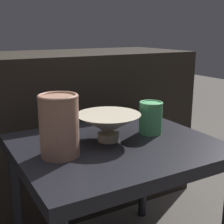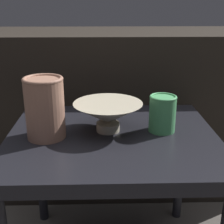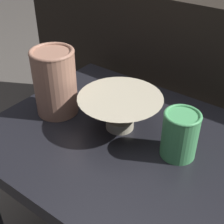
# 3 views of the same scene
# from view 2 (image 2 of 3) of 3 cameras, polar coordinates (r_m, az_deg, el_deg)

# --- Properties ---
(table) EXTENTS (0.64, 0.55, 0.49)m
(table) POSITION_cam_2_polar(r_m,az_deg,el_deg) (0.98, 0.07, -7.05)
(table) COLOR black
(table) RESTS_ON ground_plane
(couch_backdrop) EXTENTS (1.30, 0.50, 0.75)m
(couch_backdrop) POSITION_cam_2_polar(r_m,az_deg,el_deg) (1.54, -0.56, 0.57)
(couch_backdrop) COLOR black
(couch_backdrop) RESTS_ON ground_plane
(bowl) EXTENTS (0.21, 0.21, 0.09)m
(bowl) POSITION_cam_2_polar(r_m,az_deg,el_deg) (0.96, -0.75, -0.30)
(bowl) COLOR #B2A88E
(bowl) RESTS_ON table
(vase_textured_left) EXTENTS (0.12, 0.12, 0.18)m
(vase_textured_left) POSITION_cam_2_polar(r_m,az_deg,el_deg) (0.93, -12.19, 0.87)
(vase_textured_left) COLOR #996B56
(vase_textured_left) RESTS_ON table
(vase_colorful_right) EXTENTS (0.08, 0.08, 0.11)m
(vase_colorful_right) POSITION_cam_2_polar(r_m,az_deg,el_deg) (0.97, 9.20, -0.18)
(vase_colorful_right) COLOR #47995B
(vase_colorful_right) RESTS_ON table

